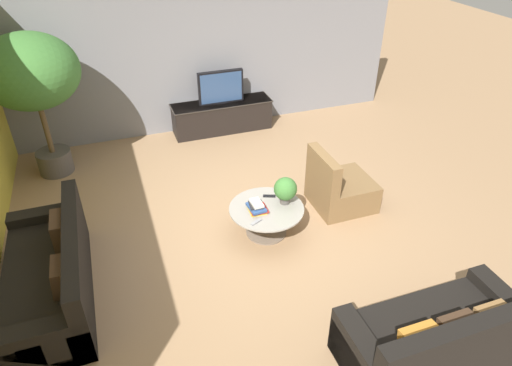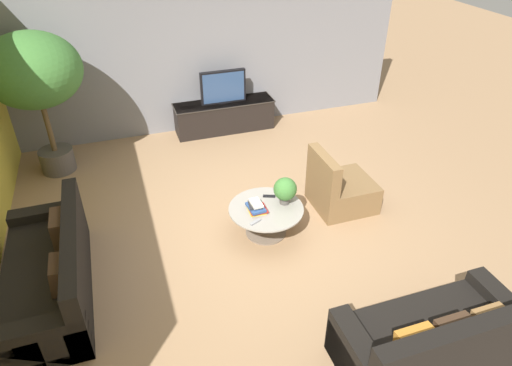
{
  "view_description": "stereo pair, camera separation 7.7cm",
  "coord_description": "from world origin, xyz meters",
  "views": [
    {
      "loc": [
        -1.66,
        -4.46,
        3.8
      ],
      "look_at": [
        0.01,
        0.23,
        0.55
      ],
      "focal_mm": 32.0,
      "sensor_mm": 36.0,
      "label": 1
    },
    {
      "loc": [
        -1.59,
        -4.49,
        3.8
      ],
      "look_at": [
        0.01,
        0.23,
        0.55
      ],
      "focal_mm": 32.0,
      "sensor_mm": 36.0,
      "label": 2
    }
  ],
  "objects": [
    {
      "name": "back_wall_stone",
      "position": [
        0.0,
        3.26,
        1.5
      ],
      "size": [
        7.4,
        0.12,
        3.0
      ],
      "primitive_type": "cube",
      "color": "slate",
      "rests_on": "ground"
    },
    {
      "name": "potted_plant_tabletop",
      "position": [
        0.29,
        -0.1,
        0.6
      ],
      "size": [
        0.3,
        0.3,
        0.36
      ],
      "color": "#514C47",
      "rests_on": "coffee_table"
    },
    {
      "name": "couch_near_entry",
      "position": [
        0.85,
        -2.45,
        0.29
      ],
      "size": [
        1.75,
        0.84,
        0.84
      ],
      "rotation": [
        0.0,
        0.0,
        3.14
      ],
      "color": "black",
      "rests_on": "ground"
    },
    {
      "name": "media_console",
      "position": [
        0.31,
        2.94,
        0.28
      ],
      "size": [
        1.81,
        0.5,
        0.55
      ],
      "color": "black",
      "rests_on": "ground"
    },
    {
      "name": "armchair_wicker",
      "position": [
        1.19,
        0.11,
        0.27
      ],
      "size": [
        0.8,
        0.76,
        0.86
      ],
      "rotation": [
        0.0,
        0.0,
        1.57
      ],
      "color": "brown",
      "rests_on": "ground"
    },
    {
      "name": "couch_by_wall",
      "position": [
        -2.54,
        -0.38,
        0.28
      ],
      "size": [
        0.84,
        2.04,
        0.84
      ],
      "rotation": [
        0.0,
        0.0,
        -1.57
      ],
      "color": "black",
      "rests_on": "ground"
    },
    {
      "name": "coffee_table",
      "position": [
        0.02,
        -0.13,
        0.28
      ],
      "size": [
        0.95,
        0.95,
        0.4
      ],
      "color": "#756656",
      "rests_on": "ground"
    },
    {
      "name": "remote_silver",
      "position": [
        -0.2,
        -0.37,
        0.41
      ],
      "size": [
        0.16,
        0.11,
        0.02
      ],
      "primitive_type": "cube",
      "rotation": [
        0.0,
        0.0,
        -1.13
      ],
      "color": "gray",
      "rests_on": "coffee_table"
    },
    {
      "name": "remote_black",
      "position": [
        0.14,
        0.09,
        0.41
      ],
      "size": [
        0.16,
        0.09,
        0.02
      ],
      "primitive_type": "cube",
      "rotation": [
        0.0,
        0.0,
        1.2
      ],
      "color": "black",
      "rests_on": "coffee_table"
    },
    {
      "name": "book_stack",
      "position": [
        -0.11,
        -0.15,
        0.45
      ],
      "size": [
        0.24,
        0.27,
        0.13
      ],
      "color": "gold",
      "rests_on": "coffee_table"
    },
    {
      "name": "ground_plane",
      "position": [
        0.0,
        0.0,
        0.0
      ],
      "size": [
        24.0,
        24.0,
        0.0
      ],
      "primitive_type": "plane",
      "color": "#9E7A56"
    },
    {
      "name": "potted_palm_tall",
      "position": [
        -2.56,
        2.41,
        1.57
      ],
      "size": [
        1.35,
        1.35,
        2.17
      ],
      "color": "#514C47",
      "rests_on": "ground"
    },
    {
      "name": "television",
      "position": [
        0.31,
        2.94,
        0.83
      ],
      "size": [
        0.81,
        0.13,
        0.58
      ],
      "color": "black",
      "rests_on": "media_console"
    }
  ]
}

